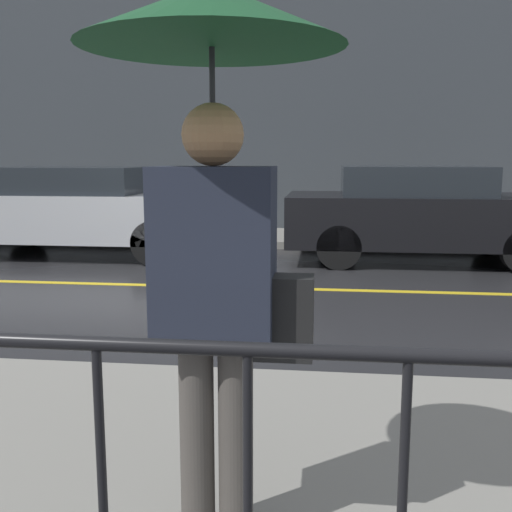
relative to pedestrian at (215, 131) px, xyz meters
name	(u,v)px	position (x,y,z in m)	size (l,w,h in m)	color
ground_plane	(163,286)	(-1.61, 4.95, -1.64)	(80.00, 80.00, 0.00)	#262628
sidewalk_far	(221,237)	(-1.61, 9.09, -1.58)	(28.00, 2.06, 0.12)	gray
lane_marking	(162,285)	(-1.61, 4.95, -1.64)	(25.20, 0.12, 0.01)	gold
building_storefront	(230,73)	(-1.61, 10.27, 1.58)	(28.00, 0.30, 6.46)	#383D42
pedestrian	(215,131)	(0.00, 0.00, 0.00)	(0.91, 0.91, 2.00)	#4C4742
car_silver	(81,209)	(-3.54, 7.11, -0.91)	(4.50, 1.82, 1.41)	#B2B5BA
car_black	(420,213)	(1.77, 7.11, -0.91)	(4.03, 1.79, 1.43)	black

